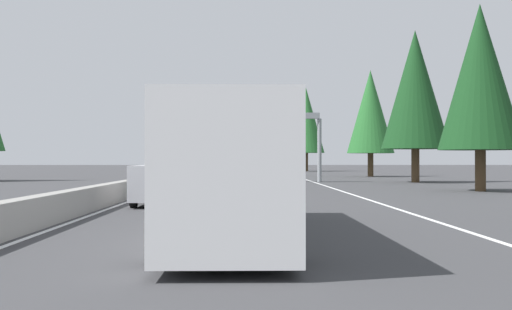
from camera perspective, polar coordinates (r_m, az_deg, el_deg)
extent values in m
plane|color=#38383A|center=(62.74, -6.21, -2.22)|extent=(320.00, 320.00, 0.00)
cube|color=gray|center=(82.69, -5.18, -1.49)|extent=(180.00, 0.56, 0.90)
cube|color=silver|center=(72.74, 3.59, -1.98)|extent=(160.00, 0.16, 0.01)
cube|color=silver|center=(72.69, -5.31, -1.98)|extent=(160.00, 0.16, 0.01)
cylinder|color=gray|center=(51.09, -7.71, 0.45)|extent=(0.36, 0.36, 5.47)
cylinder|color=gray|center=(51.16, 6.13, 0.45)|extent=(0.36, 0.36, 5.47)
cube|color=gray|center=(50.89, -0.78, 3.82)|extent=(0.50, 12.32, 0.50)
cube|color=#0C602D|center=(50.71, -3.29, 2.59)|extent=(0.12, 3.20, 1.90)
cube|color=black|center=(50.76, 2.28, 2.70)|extent=(0.16, 4.20, 1.50)
cube|color=white|center=(14.93, -2.25, -1.51)|extent=(11.50, 2.50, 2.90)
cube|color=#2D3847|center=(14.93, -2.25, -0.12)|extent=(11.04, 2.55, 0.84)
cylinder|color=black|center=(19.06, -5.33, -4.74)|extent=(1.00, 0.30, 1.00)
cylinder|color=black|center=(19.02, 1.31, -4.75)|extent=(1.00, 0.30, 1.00)
cylinder|color=black|center=(11.08, -8.43, -7.83)|extent=(1.00, 0.30, 1.00)
cylinder|color=black|center=(11.02, 3.10, -7.88)|extent=(1.00, 0.30, 1.00)
cube|color=silver|center=(25.69, -9.12, -2.59)|extent=(5.00, 1.95, 1.44)
cube|color=#2D3847|center=(23.40, -9.91, -2.17)|extent=(0.08, 1.48, 0.56)
cylinder|color=black|center=(27.52, -10.40, -3.73)|extent=(0.70, 0.24, 0.70)
cylinder|color=black|center=(27.30, -6.84, -3.77)|extent=(0.70, 0.24, 0.70)
cylinder|color=black|center=(24.18, -11.70, -4.18)|extent=(0.70, 0.24, 0.70)
cylinder|color=black|center=(23.92, -7.66, -4.23)|extent=(0.70, 0.24, 0.70)
cube|color=red|center=(59.10, -4.92, -1.82)|extent=(4.40, 1.80, 0.76)
cube|color=#2D3847|center=(58.86, -4.93, -1.18)|extent=(2.46, 1.51, 0.56)
cylinder|color=black|center=(60.56, -5.57, -1.98)|extent=(0.64, 0.22, 0.64)
cylinder|color=black|center=(60.46, -4.08, -1.99)|extent=(0.64, 0.22, 0.64)
cylinder|color=black|center=(57.76, -5.79, -2.06)|extent=(0.64, 0.22, 0.64)
cylinder|color=black|center=(57.65, -4.23, -2.06)|extent=(0.64, 0.22, 0.64)
cube|color=#AD931E|center=(131.03, 0.35, -1.08)|extent=(4.40, 1.80, 0.76)
cube|color=#2D3847|center=(130.81, 0.35, -0.79)|extent=(2.46, 1.51, 0.56)
cylinder|color=black|center=(132.42, -0.01, -1.16)|extent=(0.64, 0.22, 0.64)
cylinder|color=black|center=(132.46, 0.68, -1.16)|extent=(0.64, 0.22, 0.64)
cylinder|color=black|center=(129.61, 0.02, -1.18)|extent=(0.64, 0.22, 0.64)
cylinder|color=black|center=(129.65, 0.72, -1.18)|extent=(0.64, 0.22, 0.64)
cube|color=#1E4793|center=(113.78, -1.24, -1.13)|extent=(5.60, 2.00, 0.70)
cube|color=#1E4793|center=(114.78, -1.24, -0.72)|extent=(2.24, 1.84, 0.90)
cube|color=#2D3847|center=(114.78, -1.24, -0.68)|extent=(2.02, 1.92, 0.41)
cylinder|color=black|center=(115.64, -1.67, -1.22)|extent=(0.80, 0.28, 0.80)
cylinder|color=black|center=(115.63, -0.81, -1.22)|extent=(0.80, 0.28, 0.80)
cylinder|color=black|center=(111.94, -1.68, -1.25)|extent=(0.80, 0.28, 0.80)
cylinder|color=black|center=(111.94, -0.80, -1.25)|extent=(0.80, 0.28, 0.80)
cube|color=#1E4793|center=(76.62, -3.78, -1.51)|extent=(4.40, 1.80, 0.76)
cube|color=#2D3847|center=(76.39, -3.79, -1.02)|extent=(2.46, 1.51, 0.56)
cylinder|color=black|center=(78.07, -4.31, -1.64)|extent=(0.64, 0.22, 0.64)
cylinder|color=black|center=(78.00, -3.15, -1.64)|extent=(0.64, 0.22, 0.64)
cylinder|color=black|center=(75.26, -4.43, -1.69)|extent=(0.64, 0.22, 0.64)
cylinder|color=black|center=(75.18, -3.23, -1.69)|extent=(0.64, 0.22, 0.64)
cube|color=white|center=(89.86, -1.10, -0.61)|extent=(6.12, 2.40, 2.50)
cube|color=#1E4793|center=(94.11, -1.10, -0.79)|extent=(2.38, 2.30, 1.90)
cylinder|color=black|center=(93.96, -1.74, -1.37)|extent=(0.90, 0.28, 0.90)
cylinder|color=black|center=(93.96, -0.45, -1.37)|extent=(0.90, 0.28, 0.90)
cylinder|color=black|center=(88.18, -1.79, -1.42)|extent=(0.90, 0.28, 0.90)
cylinder|color=black|center=(88.18, -0.41, -1.42)|extent=(0.90, 0.28, 0.90)
cube|color=white|center=(72.42, -1.05, -0.68)|extent=(11.50, 2.50, 2.90)
cube|color=#2D3847|center=(72.42, -1.05, -0.40)|extent=(11.04, 2.55, 0.84)
cylinder|color=black|center=(76.46, -1.88, -1.53)|extent=(1.00, 0.30, 1.00)
cylinder|color=black|center=(76.46, -0.23, -1.53)|extent=(1.00, 0.30, 1.00)
cylinder|color=black|center=(68.41, -1.97, -1.66)|extent=(1.00, 0.30, 1.00)
cylinder|color=black|center=(68.41, -0.13, -1.66)|extent=(1.00, 0.30, 1.00)
cube|color=white|center=(79.41, -7.27, -1.41)|extent=(5.60, 2.00, 0.70)
cube|color=white|center=(80.40, -7.19, -0.83)|extent=(2.24, 1.84, 0.90)
cube|color=#2D3847|center=(80.40, -7.19, -0.77)|extent=(2.02, 1.92, 0.41)
cylinder|color=black|center=(81.35, -7.73, -1.54)|extent=(0.80, 0.28, 0.80)
cylinder|color=black|center=(81.17, -6.53, -1.54)|extent=(0.80, 0.28, 0.80)
cylinder|color=black|center=(77.68, -8.05, -1.59)|extent=(0.80, 0.28, 0.80)
cylinder|color=black|center=(77.49, -6.78, -1.59)|extent=(0.80, 0.28, 0.80)
cylinder|color=#4C3823|center=(38.66, 20.81, -1.41)|extent=(0.64, 0.64, 2.53)
cone|color=#143D19|center=(38.99, 20.79, 7.08)|extent=(5.06, 5.06, 8.98)
cylinder|color=#4C3823|center=(52.07, 15.11, -0.99)|extent=(0.67, 0.67, 2.86)
cone|color=#143D19|center=(52.41, 15.09, 6.13)|extent=(5.72, 5.72, 10.14)
cylinder|color=#4C3823|center=(68.96, 10.98, -0.94)|extent=(0.65, 0.65, 2.69)
cone|color=#236028|center=(69.18, 10.97, 4.13)|extent=(5.38, 5.38, 9.53)
cylinder|color=#4C3823|center=(100.02, 4.84, -0.68)|extent=(0.70, 0.70, 3.11)
cone|color=#236028|center=(100.24, 4.84, 3.36)|extent=(6.22, 6.22, 11.02)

